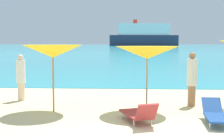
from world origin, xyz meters
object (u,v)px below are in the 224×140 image
at_px(umbrella_3, 53,51).
at_px(lounge_chair_2, 139,114).
at_px(beachgoer_2, 192,78).
at_px(beachgoer_1, 21,76).
at_px(umbrella_4, 147,53).
at_px(lounge_chair_4, 215,114).
at_px(cruise_ship, 144,36).

relative_size(umbrella_3, lounge_chair_2, 1.29).
bearing_deg(beachgoer_2, beachgoer_1, -71.77).
xyz_separation_m(umbrella_4, beachgoer_2, (1.55, 0.97, -0.86)).
xyz_separation_m(lounge_chair_4, beachgoer_2, (-0.17, 2.25, 0.69)).
relative_size(beachgoer_1, beachgoer_2, 0.94).
relative_size(lounge_chair_2, beachgoer_2, 0.88).
relative_size(beachgoer_1, cruise_ship, 0.03).
bearing_deg(lounge_chair_4, umbrella_3, 170.91).
bearing_deg(cruise_ship, umbrella_4, -98.57).
relative_size(lounge_chair_2, cruise_ship, 0.03).
distance_m(lounge_chair_4, beachgoer_1, 6.88).
distance_m(lounge_chair_2, cruise_ship, 230.06).
xyz_separation_m(umbrella_3, beachgoer_1, (-1.64, 1.79, -0.96)).
height_order(lounge_chair_4, beachgoer_2, beachgoer_2).
distance_m(beachgoer_1, cruise_ship, 227.27).
relative_size(umbrella_4, lounge_chair_2, 1.26).
bearing_deg(lounge_chair_2, umbrella_3, -45.75).
bearing_deg(lounge_chair_2, umbrella_4, -121.93).
bearing_deg(umbrella_4, lounge_chair_4, -36.67).
distance_m(lounge_chair_2, beachgoer_1, 5.20).
distance_m(umbrella_3, lounge_chair_2, 3.25).
bearing_deg(lounge_chair_2, beachgoer_1, -55.87).
height_order(umbrella_4, cruise_ship, cruise_ship).
bearing_deg(cruise_ship, lounge_chair_2, -98.62).
bearing_deg(umbrella_3, beachgoer_2, 14.38).
height_order(lounge_chair_4, cruise_ship, cruise_ship).
xyz_separation_m(umbrella_4, lounge_chair_4, (1.72, -1.28, -1.55)).
distance_m(umbrella_3, lounge_chair_4, 4.96).
bearing_deg(cruise_ship, beachgoer_2, -98.19).
bearing_deg(lounge_chair_4, beachgoer_1, 159.60).
height_order(lounge_chair_2, cruise_ship, cruise_ship).
distance_m(umbrella_4, lounge_chair_4, 2.65).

